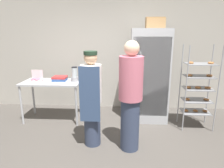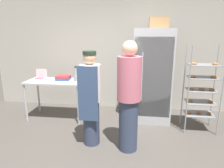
{
  "view_description": "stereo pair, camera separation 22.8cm",
  "coord_description": "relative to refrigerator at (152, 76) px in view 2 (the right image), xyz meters",
  "views": [
    {
      "loc": [
        0.25,
        -2.68,
        1.86
      ],
      "look_at": [
        0.05,
        0.69,
        0.99
      ],
      "focal_mm": 32.0,
      "sensor_mm": 36.0,
      "label": 1
    },
    {
      "loc": [
        0.48,
        -2.66,
        1.86
      ],
      "look_at": [
        0.05,
        0.69,
        0.99
      ],
      "focal_mm": 32.0,
      "sensor_mm": 36.0,
      "label": 2
    }
  ],
  "objects": [
    {
      "name": "donut_box",
      "position": [
        -2.37,
        -0.29,
        -0.07
      ],
      "size": [
        0.25,
        0.2,
        0.24
      ],
      "color": "silver",
      "rests_on": "prep_counter"
    },
    {
      "name": "blender_pitcher",
      "position": [
        -1.57,
        -0.18,
        0.03
      ],
      "size": [
        0.15,
        0.15,
        0.31
      ],
      "color": "#99999E",
      "rests_on": "prep_counter"
    },
    {
      "name": "refrigerator",
      "position": [
        0.0,
        0.0,
        0.0
      ],
      "size": [
        0.79,
        0.76,
        1.95
      ],
      "color": "#ADAFB5",
      "rests_on": "ground_plane"
    },
    {
      "name": "person_baker",
      "position": [
        -1.05,
        -1.18,
        -0.15
      ],
      "size": [
        0.34,
        0.35,
        1.59
      ],
      "color": "#333D56",
      "rests_on": "ground_plane"
    },
    {
      "name": "cardboard_storage_box",
      "position": [
        0.09,
        0.07,
        1.08
      ],
      "size": [
        0.39,
        0.3,
        0.23
      ],
      "color": "#A87F51",
      "rests_on": "refrigerator"
    },
    {
      "name": "ground_plane",
      "position": [
        -0.78,
        -1.56,
        -0.98
      ],
      "size": [
        14.0,
        14.0,
        0.0
      ],
      "primitive_type": "plane",
      "color": "#4C4742"
    },
    {
      "name": "person_customer",
      "position": [
        -0.42,
        -1.28,
        -0.08
      ],
      "size": [
        0.37,
        0.37,
        1.76
      ],
      "color": "#333D56",
      "rests_on": "ground_plane"
    },
    {
      "name": "prep_counter",
      "position": [
        -2.06,
        -0.22,
        -0.21
      ],
      "size": [
        1.23,
        0.64,
        0.86
      ],
      "color": "#ADAFB5",
      "rests_on": "ground_plane"
    },
    {
      "name": "back_wall",
      "position": [
        -0.78,
        0.7,
        0.45
      ],
      "size": [
        6.4,
        0.12,
        2.86
      ],
      "primitive_type": "cube",
      "color": "#ADA89E",
      "rests_on": "ground_plane"
    },
    {
      "name": "binder_stack",
      "position": [
        -1.92,
        -0.13,
        -0.07
      ],
      "size": [
        0.3,
        0.28,
        0.09
      ],
      "color": "#2D5193",
      "rests_on": "prep_counter"
    },
    {
      "name": "baking_rack",
      "position": [
        0.92,
        -0.4,
        -0.16
      ],
      "size": [
        0.6,
        0.43,
        1.65
      ],
      "color": "#93969B",
      "rests_on": "ground_plane"
    }
  ]
}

